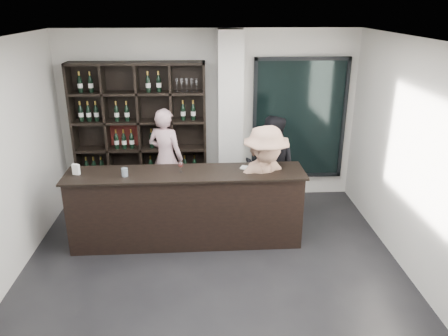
{
  "coord_description": "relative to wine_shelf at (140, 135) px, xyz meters",
  "views": [
    {
      "loc": [
        -0.08,
        -4.51,
        3.3
      ],
      "look_at": [
        0.18,
        1.1,
        1.14
      ],
      "focal_mm": 35.0,
      "sensor_mm": 36.0,
      "label": 1
    }
  ],
  "objects": [
    {
      "name": "floor",
      "position": [
        1.15,
        -2.57,
        -1.2
      ],
      "size": [
        5.0,
        5.5,
        0.01
      ],
      "primitive_type": "cube",
      "color": "black",
      "rests_on": "ground"
    },
    {
      "name": "wine_shelf",
      "position": [
        0.0,
        0.0,
        0.0
      ],
      "size": [
        2.2,
        0.35,
        2.4
      ],
      "primitive_type": null,
      "color": "black",
      "rests_on": "floor"
    },
    {
      "name": "structural_column",
      "position": [
        1.5,
        -0.1,
        0.25
      ],
      "size": [
        0.4,
        0.4,
        2.9
      ],
      "primitive_type": "cube",
      "color": "silver",
      "rests_on": "floor"
    },
    {
      "name": "glass_panel",
      "position": [
        2.7,
        0.12,
        0.2
      ],
      "size": [
        1.6,
        0.08,
        2.1
      ],
      "color": "black",
      "rests_on": "floor"
    },
    {
      "name": "tasting_counter",
      "position": [
        0.8,
        -1.47,
        -0.65
      ],
      "size": [
        3.31,
        0.69,
        1.09
      ],
      "rotation": [
        0.0,
        0.0,
        0.02
      ],
      "color": "black",
      "rests_on": "floor"
    },
    {
      "name": "taster_pink",
      "position": [
        0.42,
        -0.17,
        -0.36
      ],
      "size": [
        0.73,
        0.62,
        1.69
      ],
      "primitive_type": "imported",
      "rotation": [
        0.0,
        0.0,
        2.72
      ],
      "color": "beige",
      "rests_on": "floor"
    },
    {
      "name": "taster_black",
      "position": [
        2.1,
        -0.72,
        -0.36
      ],
      "size": [
        0.98,
        0.86,
        1.69
      ],
      "primitive_type": "imported",
      "rotation": [
        0.0,
        0.0,
        2.83
      ],
      "color": "black",
      "rests_on": "floor"
    },
    {
      "name": "customer",
      "position": [
        1.9,
        -1.52,
        -0.33
      ],
      "size": [
        1.27,
        0.94,
        1.75
      ],
      "primitive_type": "imported",
      "rotation": [
        0.0,
        0.0,
        0.29
      ],
      "color": "tan",
      "rests_on": "floor"
    },
    {
      "name": "wine_glass",
      "position": [
        0.74,
        -1.45,
        -0.02
      ],
      "size": [
        0.1,
        0.1,
        0.18
      ],
      "primitive_type": null,
      "rotation": [
        0.0,
        0.0,
        0.38
      ],
      "color": "white",
      "rests_on": "tasting_counter"
    },
    {
      "name": "spit_cup",
      "position": [
        -0.01,
        -1.57,
        -0.05
      ],
      "size": [
        0.1,
        0.1,
        0.11
      ],
      "primitive_type": "cylinder",
      "rotation": [
        0.0,
        0.0,
        -0.25
      ],
      "color": "silver",
      "rests_on": "tasting_counter"
    },
    {
      "name": "napkin_stack",
      "position": [
        1.64,
        -1.35,
        -0.1
      ],
      "size": [
        0.15,
        0.15,
        0.02
      ],
      "primitive_type": "cube",
      "rotation": [
        0.0,
        0.0,
        -0.4
      ],
      "color": "white",
      "rests_on": "tasting_counter"
    },
    {
      "name": "card_stand",
      "position": [
        -0.68,
        -1.47,
        -0.04
      ],
      "size": [
        0.11,
        0.08,
        0.15
      ],
      "primitive_type": "cube",
      "rotation": [
        0.0,
        0.0,
        -0.37
      ],
      "color": "white",
      "rests_on": "tasting_counter"
    }
  ]
}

